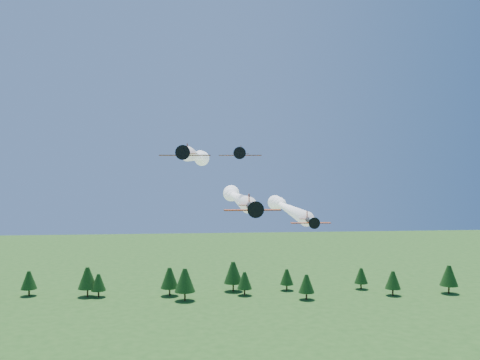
{
  "coord_description": "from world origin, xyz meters",
  "views": [
    {
      "loc": [
        -9.66,
        -85.87,
        47.55
      ],
      "look_at": [
        -1.53,
        0.0,
        45.51
      ],
      "focal_mm": 40.0,
      "sensor_mm": 36.0,
      "label": 1
    }
  ],
  "objects": [
    {
      "name": "plane_slot",
      "position": [
        -0.84,
        6.7,
        49.95
      ],
      "size": [
        7.51,
        8.16,
        2.62
      ],
      "rotation": [
        0.0,
        0.0,
        -0.12
      ],
      "color": "black",
      "rests_on": "ground"
    },
    {
      "name": "treeline",
      "position": [
        -2.26,
        111.47,
        6.42
      ],
      "size": [
        179.69,
        21.77,
        11.47
      ],
      "color": "#382314",
      "rests_on": "ground"
    },
    {
      "name": "plane_lead",
      "position": [
        -0.55,
        18.94,
        41.73
      ],
      "size": [
        8.29,
        50.81,
        3.7
      ],
      "rotation": [
        0.0,
        0.0,
        -0.0
      ],
      "color": "black",
      "rests_on": "ground"
    },
    {
      "name": "plane_left",
      "position": [
        -8.04,
        29.88,
        49.86
      ],
      "size": [
        9.79,
        52.39,
        3.7
      ],
      "rotation": [
        0.0,
        0.0,
        -0.08
      ],
      "color": "black",
      "rests_on": "ground"
    },
    {
      "name": "plane_right",
      "position": [
        11.17,
        29.18,
        38.87
      ],
      "size": [
        7.33,
        54.53,
        3.7
      ],
      "rotation": [
        0.0,
        0.0,
        -0.05
      ],
      "color": "black",
      "rests_on": "ground"
    }
  ]
}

